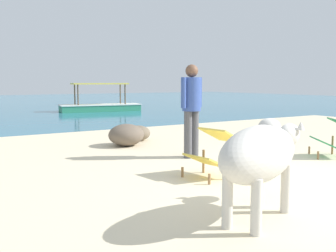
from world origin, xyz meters
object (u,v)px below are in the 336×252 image
deck_chair_near (335,135)px  deck_chair_far (214,149)px  person_standing (192,104)px  boat_green (100,105)px  cow (261,154)px

deck_chair_near → deck_chair_far: 2.74m
deck_chair_far → person_standing: person_standing is taller
deck_chair_near → boat_green: (1.03, 12.85, -0.13)m
person_standing → deck_chair_near: bearing=-135.1°
cow → deck_chair_far: bearing=43.6°
cow → deck_chair_far: cow is taller
deck_chair_far → deck_chair_near: bearing=172.6°
person_standing → boat_green: bearing=-29.0°
deck_chair_near → deck_chair_far: size_ratio=1.12×
boat_green → cow: bearing=-98.0°
deck_chair_far → person_standing: size_ratio=0.51×
cow → person_standing: (1.30, 2.91, 0.31)m
boat_green → person_standing: bearing=-96.2°
cow → deck_chair_far: (0.72, 1.58, -0.25)m
deck_chair_near → cow: bearing=60.7°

